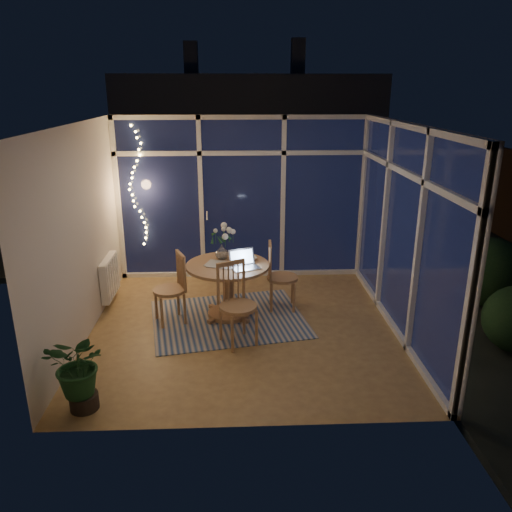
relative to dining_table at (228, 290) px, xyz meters
name	(u,v)px	position (x,y,z in m)	size (l,w,h in m)	color
floor	(246,328)	(0.23, -0.38, -0.38)	(4.00, 4.00, 0.00)	olive
ceiling	(244,124)	(0.23, -0.38, 2.22)	(4.00, 4.00, 0.00)	silver
wall_back	(242,198)	(0.23, 1.62, 0.92)	(4.00, 0.04, 2.60)	beige
wall_front	(250,299)	(0.23, -2.38, 0.92)	(4.00, 0.04, 2.60)	beige
wall_left	(80,235)	(-1.77, -0.38, 0.92)	(0.04, 4.00, 2.60)	beige
wall_right	(405,231)	(2.23, -0.38, 0.92)	(0.04, 4.00, 2.60)	beige
window_wall_back	(242,199)	(0.23, 1.58, 0.92)	(4.00, 0.10, 2.60)	silver
window_wall_right	(402,231)	(2.19, -0.38, 0.92)	(0.10, 4.00, 2.60)	silver
radiator	(109,277)	(-1.71, 0.52, 0.02)	(0.10, 0.70, 0.58)	white
fairy_lights	(136,187)	(-1.42, 1.50, 1.15)	(0.24, 0.10, 1.85)	#EFC35F
garden_patio	(262,229)	(0.73, 4.62, -0.44)	(12.00, 6.00, 0.10)	black
garden_fence	(240,183)	(0.23, 5.12, 0.52)	(11.00, 0.08, 1.80)	#382214
neighbour_roof	(249,117)	(0.53, 8.12, 1.82)	(7.00, 3.00, 2.20)	#303239
garden_shrubs	(200,227)	(-0.57, 3.02, 0.07)	(0.90, 0.90, 0.90)	black
rug	(229,319)	(0.00, -0.10, -0.37)	(2.02, 1.61, 0.01)	#C2B29D
dining_table	(228,290)	(0.00, 0.00, 0.00)	(1.11, 1.11, 0.76)	#A7754B
chair_left	(169,288)	(-0.77, -0.15, 0.11)	(0.45, 0.45, 0.97)	#A7754B
chair_right	(282,276)	(0.76, 0.22, 0.11)	(0.46, 0.46, 0.99)	#A7754B
chair_front	(238,305)	(0.13, -0.78, 0.14)	(0.48, 0.48, 1.03)	#A7754B
laptop	(245,259)	(0.23, -0.18, 0.51)	(0.35, 0.30, 0.25)	silver
flower_vase	(222,251)	(-0.08, 0.23, 0.48)	(0.20, 0.20, 0.21)	silver
bowl	(251,259)	(0.31, 0.16, 0.40)	(0.15, 0.15, 0.04)	silver
newspapers	(219,264)	(-0.11, -0.01, 0.39)	(0.35, 0.27, 0.01)	beige
phone	(240,267)	(0.16, -0.12, 0.38)	(0.12, 0.06, 0.01)	black
potted_plant	(81,375)	(-1.40, -2.03, 0.00)	(0.54, 0.47, 0.76)	#18441F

